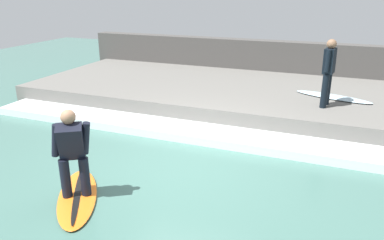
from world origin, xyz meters
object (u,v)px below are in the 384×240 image
surfer_waiting_near (329,69)px  surfboard_waiting_near (333,97)px  surfboard_riding (78,197)px  surfer_riding (72,149)px

surfer_waiting_near → surfboard_waiting_near: bearing=-12.0°
surfboard_riding → surfboard_waiting_near: surfboard_waiting_near is taller
surfboard_riding → surfer_waiting_near: (4.65, -3.31, 1.33)m
surfboard_waiting_near → surfboard_riding: bearing=147.3°
surfboard_riding → surfer_riding: (-0.00, -0.00, 0.80)m
surfboard_waiting_near → surfer_riding: bearing=147.3°
surfer_riding → surfboard_riding: bearing=45.0°
surfer_riding → surfer_waiting_near: bearing=-35.4°
surfer_riding → surfer_waiting_near: surfer_waiting_near is taller
surfer_riding → surfboard_waiting_near: bearing=-32.7°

